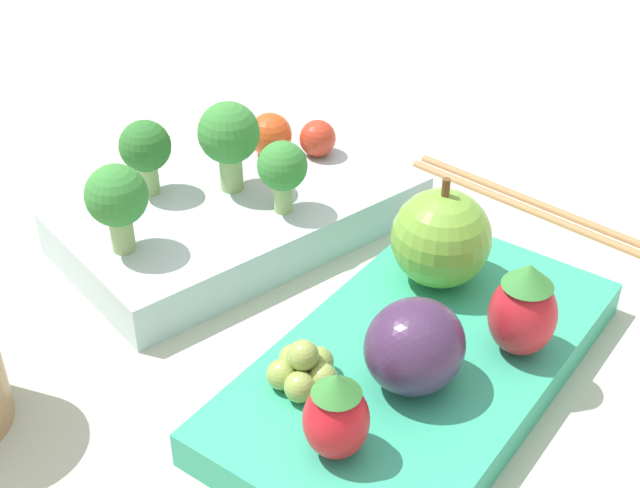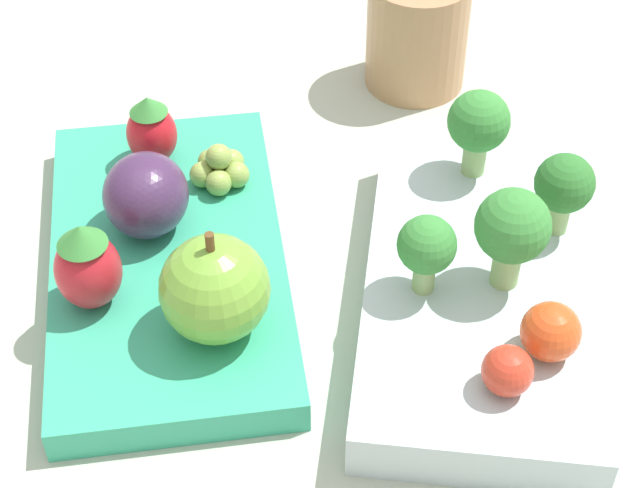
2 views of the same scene
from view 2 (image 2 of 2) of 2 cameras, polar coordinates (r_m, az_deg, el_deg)
name	(u,v)px [view 2 (image 2 of 2)]	position (r m, az deg, el deg)	size (l,w,h in m)	color
ground_plane	(322,293)	(0.55, 0.10, -2.62)	(4.00, 4.00, 0.00)	#ADB7A3
bento_box_savoury	(479,296)	(0.54, 8.48, -2.76)	(0.22, 0.14, 0.03)	silver
bento_box_fruit	(167,263)	(0.56, -8.15, -1.02)	(0.23, 0.15, 0.02)	#33A87F
broccoli_floret_0	(425,247)	(0.50, 5.62, -0.17)	(0.03, 0.03, 0.04)	#93B770
broccoli_floret_1	(563,186)	(0.54, 12.81, 3.04)	(0.03, 0.03, 0.05)	#93B770
broccoli_floret_2	(511,229)	(0.51, 10.14, 0.79)	(0.04, 0.04, 0.06)	#93B770
broccoli_floret_3	(477,124)	(0.57, 8.38, 6.35)	(0.03, 0.03, 0.05)	#93B770
cherry_tomato_0	(506,371)	(0.48, 9.88, -6.68)	(0.02, 0.02, 0.02)	red
cherry_tomato_1	(549,332)	(0.49, 12.12, -4.60)	(0.03, 0.03, 0.03)	#DB4C1E
apple	(213,289)	(0.50, -5.73, -2.41)	(0.05, 0.05, 0.06)	#70A838
strawberry_0	(86,266)	(0.52, -12.39, -1.14)	(0.03, 0.03, 0.05)	red
strawberry_1	(150,130)	(0.60, -9.06, 6.01)	(0.03, 0.03, 0.04)	red
plum	(144,195)	(0.56, -9.35, 2.59)	(0.05, 0.04, 0.04)	#42284C
grape_cluster	(218,169)	(0.59, -5.44, 4.01)	(0.03, 0.03, 0.02)	#8EA84C
drinking_cup	(416,32)	(0.68, 5.14, 11.20)	(0.06, 0.06, 0.07)	tan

